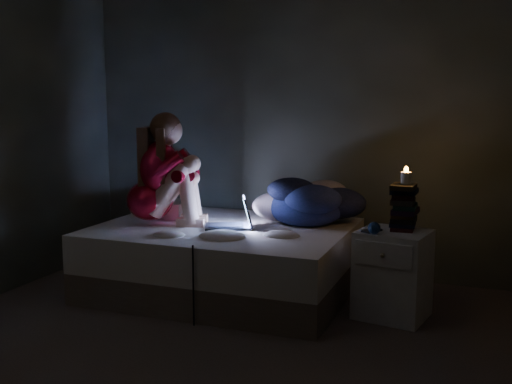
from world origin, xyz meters
The scene contains 12 objects.
floor centered at (0.00, 0.00, -0.01)m, with size 3.60×3.80×0.02m, color #423B39.
wall_back centered at (0.00, 1.91, 1.30)m, with size 3.60×0.02×2.60m, color #2B3026.
bed centered at (-0.25, 1.10, 0.25)m, with size 1.85×1.39×0.51m, color silver, non-canonical shape.
pillow centered at (-0.88, 1.32, 0.57)m, with size 0.44×0.31×0.13m, color beige.
woman centered at (-0.81, 1.00, 0.94)m, with size 0.53×0.35×0.85m, color maroon, non-canonical shape.
laptop centered at (-0.20, 1.06, 0.63)m, with size 0.35×0.24×0.24m, color black, non-canonical shape.
clothes_pile centered at (0.29, 1.42, 0.70)m, with size 0.62×0.50×0.37m, color #172848, non-canonical shape.
nightstand centered at (1.03, 1.01, 0.30)m, with size 0.44×0.39×0.59m, color silver.
book_stack centered at (1.08, 1.08, 0.73)m, with size 0.19×0.25×0.28m, color black, non-canonical shape.
candle centered at (1.08, 1.08, 0.91)m, with size 0.07×0.07×0.08m, color beige.
phone centered at (0.90, 0.92, 0.60)m, with size 0.07×0.14×0.01m, color black.
blue_orb centered at (0.95, 0.85, 0.63)m, with size 0.08×0.08×0.08m, color navy.
Camera 1 is at (1.60, -3.03, 1.46)m, focal length 43.13 mm.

